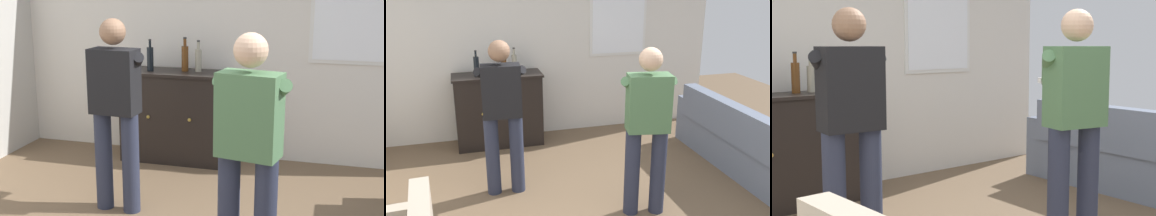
# 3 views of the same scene
# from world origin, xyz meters

# --- Properties ---
(wall_back_with_window) EXTENTS (5.20, 0.15, 2.80)m
(wall_back_with_window) POSITION_xyz_m (0.03, 2.66, 1.41)
(wall_back_with_window) COLOR silver
(wall_back_with_window) RESTS_ON ground
(couch) EXTENTS (0.57, 2.38, 0.85)m
(couch) POSITION_xyz_m (2.04, 0.66, 0.32)
(couch) COLOR slate
(couch) RESTS_ON ground
(sideboard_cabinet) EXTENTS (1.20, 0.49, 1.01)m
(sideboard_cabinet) POSITION_xyz_m (-0.68, 2.30, 0.51)
(sideboard_cabinet) COLOR black
(sideboard_cabinet) RESTS_ON ground
(bottle_wine_green) EXTENTS (0.07, 0.07, 0.34)m
(bottle_wine_green) POSITION_xyz_m (-0.44, 2.36, 1.14)
(bottle_wine_green) COLOR gray
(bottle_wine_green) RESTS_ON sideboard_cabinet
(bottle_liquor_amber) EXTENTS (0.07, 0.07, 0.35)m
(bottle_liquor_amber) POSITION_xyz_m (-0.95, 2.25, 1.15)
(bottle_liquor_amber) COLOR black
(bottle_liquor_amber) RESTS_ON sideboard_cabinet
(bottle_spirits_clear) EXTENTS (0.07, 0.07, 0.37)m
(bottle_spirits_clear) POSITION_xyz_m (-0.58, 2.35, 1.16)
(bottle_spirits_clear) COLOR #593314
(bottle_spirits_clear) RESTS_ON sideboard_cabinet
(person_standing_left) EXTENTS (0.56, 0.49, 1.68)m
(person_standing_left) POSITION_xyz_m (-0.77, 0.91, 0.94)
(person_standing_left) COLOR #282D42
(person_standing_left) RESTS_ON ground
(person_standing_right) EXTENTS (0.55, 0.51, 1.68)m
(person_standing_right) POSITION_xyz_m (0.51, 0.11, 0.94)
(person_standing_right) COLOR #282D42
(person_standing_right) RESTS_ON ground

